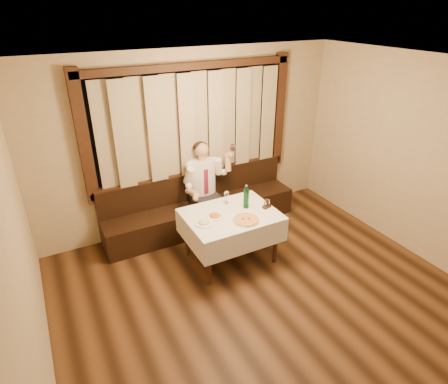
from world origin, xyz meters
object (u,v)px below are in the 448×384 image
dining_table (231,220)px  pasta_cream (204,221)px  pasta_red (215,215)px  cruet_caddy (267,205)px  pizza (246,220)px  seated_man (205,181)px  banquette (201,209)px  green_bottle (246,198)px

dining_table → pasta_cream: size_ratio=5.10×
pasta_cream → pasta_red: bearing=24.1°
cruet_caddy → pasta_cream: bearing=165.5°
pizza → seated_man: 1.20m
pizza → pasta_cream: size_ratio=1.45×
pasta_cream → seated_man: seated_man is taller
banquette → seated_man: bearing=-62.3°
cruet_caddy → dining_table: bearing=157.1°
pasta_cream → seated_man: 1.11m
dining_table → pizza: (0.09, -0.26, 0.12)m
pasta_cream → green_bottle: green_bottle is taller
dining_table → pasta_red: bearing=174.1°
cruet_caddy → seated_man: seated_man is taller
banquette → pasta_red: bearing=-103.1°
banquette → pasta_cream: (-0.44, -1.09, 0.48)m
pizza → green_bottle: green_bottle is taller
seated_man → pizza: bearing=-88.2°
pasta_red → pasta_cream: (-0.20, -0.09, -0.00)m
dining_table → pasta_red: size_ratio=5.06×
pasta_cream → green_bottle: bearing=9.4°
pasta_red → green_bottle: bearing=3.0°
banquette → pizza: 1.37m
dining_table → pasta_cream: bearing=-171.3°
pasta_cream → cruet_caddy: (0.97, -0.03, 0.01)m
pasta_red → cruet_caddy: size_ratio=1.85×
dining_table → cruet_caddy: 0.56m
pasta_cream → dining_table: bearing=8.7°
cruet_caddy → seated_man: (-0.48, 1.03, 0.04)m
dining_table → pasta_red: pasta_red is taller
dining_table → pizza: bearing=-72.0°
pizza → cruet_caddy: cruet_caddy is taller
banquette → seated_man: (0.05, -0.09, 0.54)m
pasta_red → seated_man: bearing=72.9°
dining_table → green_bottle: size_ratio=3.61×
banquette → dining_table: (0.00, -1.02, 0.34)m
pasta_red → green_bottle: (0.51, 0.03, 0.12)m
pizza → seated_man: seated_man is taller
dining_table → pasta_cream: (-0.44, -0.07, 0.14)m
green_bottle → cruet_caddy: (0.26, -0.14, -0.10)m
dining_table → pizza: pizza is taller
banquette → pasta_red: size_ratio=12.76×
green_bottle → seated_man: 0.91m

